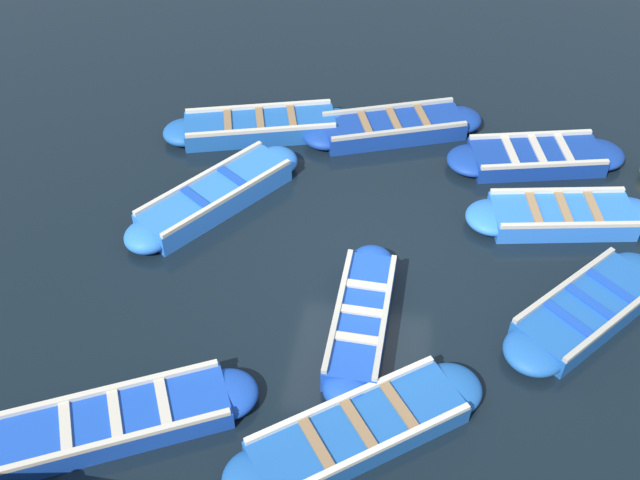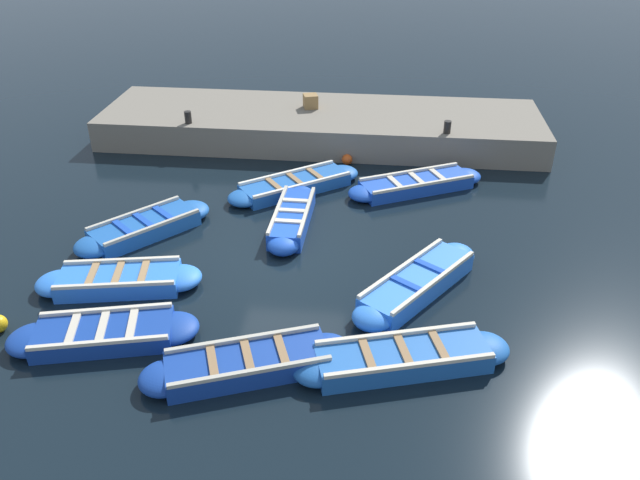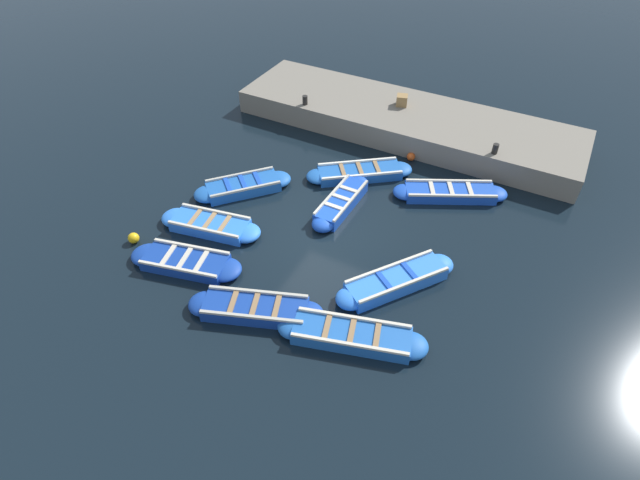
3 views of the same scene
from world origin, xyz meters
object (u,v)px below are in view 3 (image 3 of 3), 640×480
object	(u,v)px
boat_alongside	(186,262)
bollard_mid_north	(305,100)
boat_outer_right	(360,173)
buoy_orange_near	(411,157)
boat_stern_in	(352,336)
boat_centre	(255,309)
wooden_crate	(402,100)
buoy_yellow_far	(134,238)
bollard_north	(495,149)
boat_inner_gap	(341,202)
boat_near_quay	(243,186)
boat_mid_row	(450,193)
boat_drifting	(210,225)
boat_outer_left	(396,281)

from	to	relation	value
boat_alongside	bollard_mid_north	bearing A→B (deg)	5.99
boat_outer_right	buoy_orange_near	bearing A→B (deg)	-34.15
boat_outer_right	boat_stern_in	size ratio (longest dim) A/B	0.91
boat_centre	buoy_orange_near	world-z (taller)	boat_centre
wooden_crate	buoy_yellow_far	world-z (taller)	wooden_crate
bollard_north	boat_inner_gap	bearing A→B (deg)	137.24
buoy_orange_near	bollard_mid_north	bearing A→B (deg)	84.70
boat_near_quay	boat_stern_in	bearing A→B (deg)	-123.14
boat_centre	bollard_north	size ratio (longest dim) A/B	10.40
boat_alongside	boat_mid_row	xyz separation A→B (m)	(6.69, -5.65, 0.01)
wooden_crate	boat_near_quay	bearing A→B (deg)	155.06
boat_alongside	bollard_mid_north	distance (m)	8.65
boat_drifting	boat_near_quay	world-z (taller)	boat_near_quay
buoy_yellow_far	boat_outer_right	bearing A→B (deg)	-35.99
boat_outer_right	boat_drifting	distance (m)	5.52
boat_inner_gap	wooden_crate	distance (m)	5.86
boat_inner_gap	buoy_orange_near	world-z (taller)	boat_inner_gap
boat_outer_right	bollard_north	size ratio (longest dim) A/B	10.04
boat_inner_gap	bollard_mid_north	bearing A→B (deg)	41.58
buoy_orange_near	boat_centre	bearing A→B (deg)	173.08
wooden_crate	boat_drifting	bearing A→B (deg)	161.98
buoy_orange_near	boat_alongside	bearing A→B (deg)	155.24
wooden_crate	boat_stern_in	bearing A→B (deg)	-164.85
boat_outer_right	boat_centre	distance (m)	6.83
boat_inner_gap	bollard_north	world-z (taller)	bollard_north
boat_centre	boat_mid_row	world-z (taller)	boat_centre
boat_centre	boat_alongside	distance (m)	2.75
boat_inner_gap	bollard_north	size ratio (longest dim) A/B	9.02
boat_drifting	bollard_mid_north	size ratio (longest dim) A/B	9.67
boat_outer_left	boat_near_quay	xyz separation A→B (m)	(1.62, 6.15, -0.02)
boat_outer_left	wooden_crate	xyz separation A→B (m)	(8.16, 3.11, 0.90)
boat_inner_gap	boat_near_quay	world-z (taller)	boat_inner_gap
boat_outer_right	boat_mid_row	distance (m)	3.15
boat_centre	bollard_mid_north	distance (m)	9.79
boat_inner_gap	bollard_north	bearing A→B (deg)	-42.76
boat_outer_left	buoy_yellow_far	world-z (taller)	boat_outer_left
boat_drifting	buoy_yellow_far	bearing A→B (deg)	133.06
wooden_crate	buoy_orange_near	distance (m)	2.67
bollard_north	buoy_orange_near	xyz separation A→B (m)	(-0.43, 2.74, -0.92)
boat_stern_in	boat_mid_row	xyz separation A→B (m)	(6.79, -0.39, -0.01)
boat_near_quay	boat_centre	bearing A→B (deg)	-142.12
boat_outer_right	boat_centre	size ratio (longest dim) A/B	0.97
boat_alongside	boat_stern_in	distance (m)	5.26
boat_stern_in	boat_inner_gap	bearing A→B (deg)	29.07
buoy_orange_near	boat_stern_in	bearing A→B (deg)	-169.57
boat_inner_gap	boat_near_quay	distance (m)	3.39
boat_mid_row	boat_stern_in	bearing A→B (deg)	176.70
boat_inner_gap	buoy_yellow_far	bearing A→B (deg)	133.00
bollard_mid_north	boat_mid_row	bearing A→B (deg)	-105.93
wooden_crate	bollard_north	bearing A→B (deg)	-112.96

